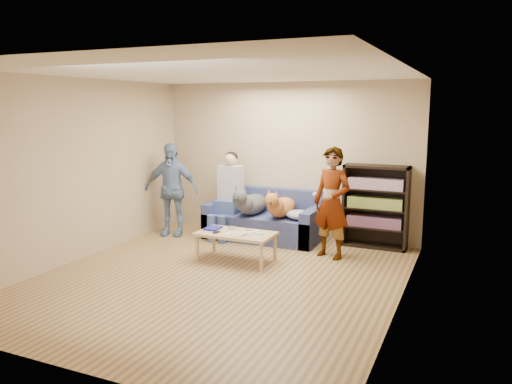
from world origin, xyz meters
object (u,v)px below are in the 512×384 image
at_px(person_seated, 228,192).
at_px(dog_tan, 280,206).
at_px(bookshelf, 376,205).
at_px(person_standing_right, 332,203).
at_px(camera_silver, 232,228).
at_px(dog_gray, 250,203).
at_px(coffee_table, 236,236).
at_px(sofa, 264,222).
at_px(person_standing_left, 171,189).
at_px(notebook_blue, 213,228).

distance_m(person_seated, dog_tan, 0.98).
bearing_deg(bookshelf, person_standing_right, -120.48).
distance_m(camera_silver, dog_gray, 1.03).
bearing_deg(dog_gray, coffee_table, -75.52).
relative_size(dog_tan, coffee_table, 1.04).
xyz_separation_m(person_standing_right, coffee_table, (-1.19, -0.73, -0.44)).
distance_m(sofa, coffee_table, 1.33).
height_order(dog_gray, coffee_table, dog_gray).
relative_size(dog_gray, coffee_table, 1.12).
relative_size(camera_silver, person_seated, 0.07).
xyz_separation_m(person_standing_left, person_seated, (0.94, 0.30, -0.02)).
bearing_deg(dog_gray, camera_silver, -80.37).
relative_size(person_standing_left, dog_tan, 1.40).
bearing_deg(bookshelf, person_standing_left, -168.89).
bearing_deg(person_standing_left, dog_tan, -6.39).
bearing_deg(dog_gray, person_standing_right, -14.84).
bearing_deg(person_standing_right, person_standing_left, -164.98).
relative_size(camera_silver, coffee_table, 0.10).
bearing_deg(person_standing_right, person_seated, -175.20).
bearing_deg(person_standing_left, notebook_blue, -47.62).
relative_size(sofa, coffee_table, 1.73).
xyz_separation_m(person_standing_right, person_standing_left, (-2.87, 0.16, -0.02)).
relative_size(person_standing_left, coffee_table, 1.45).
distance_m(person_standing_right, notebook_blue, 1.77).
relative_size(sofa, dog_gray, 1.54).
relative_size(dog_gray, dog_tan, 1.08).
relative_size(person_standing_left, person_seated, 1.09).
distance_m(person_standing_right, dog_gray, 1.55).
relative_size(camera_silver, sofa, 0.06).
xyz_separation_m(notebook_blue, dog_tan, (0.63, 1.10, 0.18)).
height_order(person_standing_right, bookshelf, person_standing_right).
height_order(person_seated, coffee_table, person_seated).
height_order(person_standing_right, person_seated, person_standing_right).
bearing_deg(notebook_blue, dog_gray, 84.18).
xyz_separation_m(notebook_blue, camera_silver, (0.28, 0.07, 0.01)).
height_order(coffee_table, bookshelf, bookshelf).
xyz_separation_m(dog_gray, dog_tan, (0.52, 0.03, -0.01)).
height_order(person_standing_right, camera_silver, person_standing_right).
bearing_deg(coffee_table, person_standing_left, 151.93).
distance_m(person_seated, bookshelf, 2.44).
bearing_deg(coffee_table, sofa, 95.43).
bearing_deg(dog_gray, sofa, 49.62).
distance_m(dog_tan, coffee_table, 1.20).
bearing_deg(dog_gray, bookshelf, 12.28).
bearing_deg(person_seated, person_standing_left, -162.50).
relative_size(notebook_blue, bookshelf, 0.20).
bearing_deg(dog_tan, notebook_blue, -119.73).
xyz_separation_m(person_seated, dog_tan, (0.96, -0.04, -0.16)).
relative_size(camera_silver, dog_tan, 0.10).
bearing_deg(camera_silver, bookshelf, 38.60).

